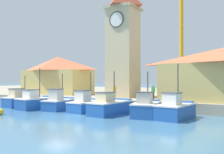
{
  "coord_description": "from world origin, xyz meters",
  "views": [
    {
      "loc": [
        15.3,
        -17.16,
        3.25
      ],
      "look_at": [
        0.06,
        9.31,
        3.5
      ],
      "focal_mm": 42.0,
      "sensor_mm": 36.0,
      "label": 1
    }
  ],
  "objects": [
    {
      "name": "fishing_boat_mid_left",
      "position": [
        0.07,
        4.27,
        0.72
      ],
      "size": [
        2.2,
        4.41,
        3.97
      ],
      "color": "#2356A8",
      "rests_on": "ground"
    },
    {
      "name": "fishing_boat_mid_right",
      "position": [
        6.6,
        3.89,
        0.77
      ],
      "size": [
        2.63,
        4.38,
        3.92
      ],
      "color": "#2356A8",
      "rests_on": "ground"
    },
    {
      "name": "ground_plane",
      "position": [
        0.0,
        0.0,
        0.0
      ],
      "size": [
        300.0,
        300.0,
        0.0
      ],
      "primitive_type": "plane",
      "color": "teal"
    },
    {
      "name": "fishing_boat_left_inner",
      "position": [
        -3.34,
        4.03,
        0.75
      ],
      "size": [
        2.44,
        4.31,
        3.87
      ],
      "color": "#2356A8",
      "rests_on": "ground"
    },
    {
      "name": "quay_wharf",
      "position": [
        0.0,
        27.31,
        0.51
      ],
      "size": [
        120.0,
        40.0,
        1.02
      ],
      "primitive_type": "cube",
      "color": "#9E937F",
      "rests_on": "ground"
    },
    {
      "name": "fishing_boat_right_inner",
      "position": [
        9.1,
        4.02,
        0.77
      ],
      "size": [
        2.45,
        4.45,
        4.53
      ],
      "color": "#2356A8",
      "rests_on": "ground"
    },
    {
      "name": "port_crane_near",
      "position": [
        5.09,
        20.82,
        8.97
      ],
      "size": [
        3.85,
        8.84,
        20.0
      ],
      "color": "#976E11",
      "rests_on": "quay_wharf"
    },
    {
      "name": "dock_worker_along_quay",
      "position": [
        0.8,
        8.59,
        1.87
      ],
      "size": [
        0.34,
        0.22,
        1.62
      ],
      "color": "#33333D",
      "rests_on": "quay_wharf"
    },
    {
      "name": "fishing_boat_left_outer",
      "position": [
        -6.08,
        3.33,
        0.76
      ],
      "size": [
        2.37,
        4.27,
        4.47
      ],
      "color": "#2356A8",
      "rests_on": "ground"
    },
    {
      "name": "mooring_buoy",
      "position": [
        -5.32,
        -1.64,
        0.28
      ],
      "size": [
        0.57,
        0.57,
        0.57
      ],
      "primitive_type": "sphere",
      "color": "gold",
      "rests_on": "ground"
    },
    {
      "name": "dock_worker_near_tower",
      "position": [
        5.27,
        9.04,
        1.87
      ],
      "size": [
        0.34,
        0.22,
        1.62
      ],
      "color": "#33333D",
      "rests_on": "quay_wharf"
    },
    {
      "name": "clock_tower",
      "position": [
        0.11,
        12.01,
        8.37
      ],
      "size": [
        3.83,
        3.83,
        15.56
      ],
      "color": "beige",
      "rests_on": "quay_wharf"
    },
    {
      "name": "fishing_boat_center",
      "position": [
        3.2,
        3.53,
        0.75
      ],
      "size": [
        2.43,
        4.9,
        3.98
      ],
      "color": "#2356A8",
      "rests_on": "ground"
    },
    {
      "name": "warehouse_left",
      "position": [
        -11.72,
        13.14,
        3.9
      ],
      "size": [
        10.39,
        5.72,
        5.61
      ],
      "color": "tan",
      "rests_on": "quay_wharf"
    },
    {
      "name": "fishing_boat_far_left",
      "position": [
        -9.56,
        4.34,
        0.75
      ],
      "size": [
        2.55,
        4.27,
        3.66
      ],
      "color": "#2356A8",
      "rests_on": "ground"
    }
  ]
}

